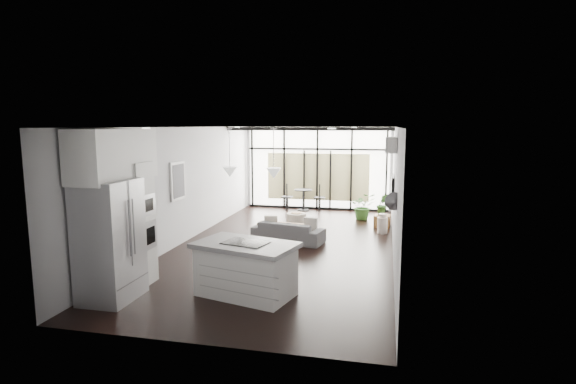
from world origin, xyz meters
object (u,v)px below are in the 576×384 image
at_px(island, 246,269).
at_px(sofa, 288,228).
at_px(console_bench, 284,232).
at_px(tv, 393,189).
at_px(milk_can, 382,223).
at_px(pouf, 296,221).
at_px(fridge, 110,241).

bearing_deg(island, sofa, 105.72).
bearing_deg(sofa, island, 102.43).
relative_size(console_bench, tv, 1.21).
distance_m(sofa, milk_can, 2.66).
bearing_deg(tv, console_bench, -168.65).
height_order(sofa, console_bench, sofa).
relative_size(console_bench, pouf, 2.45).
bearing_deg(sofa, pouf, -75.12).
xyz_separation_m(island, console_bench, (-0.19, 3.69, -0.24)).
bearing_deg(pouf, fridge, -108.98).
relative_size(island, pouf, 3.04).
bearing_deg(milk_can, tv, -74.22).
xyz_separation_m(fridge, sofa, (2.03, 4.22, -0.65)).
bearing_deg(island, milk_can, 81.03).
bearing_deg(console_bench, milk_can, 34.90).
distance_m(island, fridge, 2.25).
bearing_deg(console_bench, tv, 17.62).
xyz_separation_m(island, sofa, (-0.06, 3.58, -0.11)).
height_order(island, fridge, fridge).
relative_size(island, fridge, 0.84).
bearing_deg(pouf, milk_can, -0.64).
bearing_deg(fridge, tv, 47.14).
bearing_deg(sofa, milk_can, -136.56).
relative_size(pouf, milk_can, 1.03).
distance_m(sofa, pouf, 1.44).
xyz_separation_m(pouf, tv, (2.56, -0.80, 1.08)).
xyz_separation_m(sofa, tv, (2.47, 0.63, 0.96)).
bearing_deg(fridge, sofa, 64.28).
xyz_separation_m(console_bench, milk_can, (2.38, 1.30, 0.05)).
height_order(milk_can, tv, tv).
bearing_deg(tv, sofa, -165.63).
relative_size(island, tv, 1.50).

